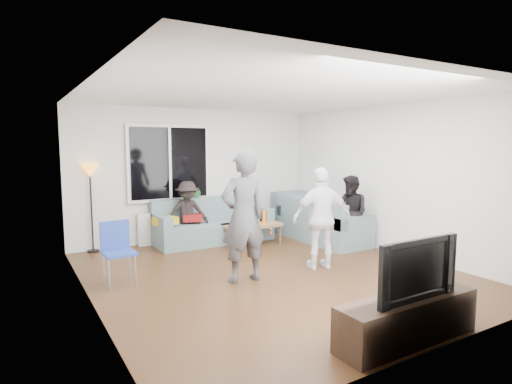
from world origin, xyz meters
TOP-DOWN VIEW (x-y plane):
  - floor at (0.00, 0.00)m, footprint 5.00×5.50m
  - ceiling at (0.00, 0.00)m, footprint 5.00×5.50m
  - wall_back at (0.00, 2.77)m, footprint 5.00×0.04m
  - wall_front at (0.00, -2.77)m, footprint 5.00×0.04m
  - wall_left at (-2.52, 0.00)m, footprint 0.04×5.50m
  - wall_right at (2.52, 0.00)m, footprint 0.04×5.50m
  - window_frame at (-0.60, 2.69)m, footprint 1.62×0.06m
  - window_glass at (-0.60, 2.65)m, footprint 1.50×0.02m
  - window_mullion at (-0.60, 2.64)m, footprint 0.05×0.03m
  - radiator at (-0.60, 2.65)m, footprint 1.30×0.12m
  - potted_plant at (-0.10, 2.62)m, footprint 0.26×0.23m
  - vase at (-0.81, 2.62)m, footprint 0.15×0.15m
  - sofa_back_section at (0.13, 2.27)m, footprint 2.30×0.85m
  - sofa_right_section at (2.02, 1.25)m, footprint 2.00×0.85m
  - sofa_corner at (2.16, 2.27)m, footprint 0.85×0.85m
  - cushion_yellow at (-0.85, 2.25)m, footprint 0.46×0.41m
  - cushion_red at (-0.28, 2.33)m, footprint 0.44×0.41m
  - coffee_table at (0.67, 1.74)m, footprint 1.12×0.64m
  - pitcher at (0.67, 1.81)m, footprint 0.17×0.17m
  - side_chair at (-2.05, 0.61)m, footprint 0.42×0.42m
  - floor_lamp at (-2.05, 2.67)m, footprint 0.32×0.32m
  - player_left at (-0.52, -0.11)m, footprint 0.68×0.46m
  - player_right at (0.80, -0.19)m, footprint 0.99×0.65m
  - spectator_right at (2.02, 0.46)m, footprint 0.54×0.68m
  - spectator_back at (-0.40, 2.30)m, footprint 0.86×0.59m
  - tv_console at (-0.04, -2.50)m, footprint 1.60×0.40m
  - television at (-0.04, -2.50)m, footprint 1.03×0.13m
  - bottle_d at (0.89, 1.61)m, footprint 0.07×0.07m
  - bottle_e at (0.99, 1.85)m, footprint 0.07×0.07m
  - bottle_a at (0.41, 1.83)m, footprint 0.07×0.07m
  - bottle_b at (0.60, 1.66)m, footprint 0.08×0.08m

SIDE VIEW (x-z plane):
  - floor at x=0.00m, z-range -0.04..0.00m
  - coffee_table at x=0.67m, z-range 0.00..0.40m
  - tv_console at x=-0.04m, z-range 0.00..0.44m
  - radiator at x=-0.60m, z-range 0.00..0.62m
  - sofa_back_section at x=0.13m, z-range 0.00..0.85m
  - sofa_right_section at x=2.02m, z-range 0.00..0.85m
  - sofa_corner at x=2.16m, z-range 0.00..0.85m
  - side_chair at x=-2.05m, z-range 0.00..0.86m
  - pitcher at x=0.67m, z-range 0.40..0.57m
  - bottle_e at x=0.99m, z-range 0.40..0.59m
  - bottle_a at x=0.41m, z-range 0.40..0.60m
  - bottle_b at x=0.60m, z-range 0.40..0.61m
  - cushion_yellow at x=-0.85m, z-range 0.44..0.58m
  - cushion_red at x=-0.28m, z-range 0.45..0.57m
  - bottle_d at x=0.89m, z-range 0.40..0.66m
  - spectator_back at x=-0.40m, z-range 0.00..1.22m
  - spectator_right at x=2.02m, z-range 0.00..1.35m
  - vase at x=-0.81m, z-range 0.62..0.77m
  - television at x=-0.04m, z-range 0.44..1.03m
  - floor_lamp at x=-2.05m, z-range 0.00..1.56m
  - player_right at x=0.80m, z-range 0.00..1.56m
  - potted_plant at x=-0.10m, z-range 0.62..1.00m
  - player_left at x=-0.52m, z-range 0.00..1.83m
  - wall_back at x=0.00m, z-range 0.00..2.60m
  - wall_front at x=0.00m, z-range 0.00..2.60m
  - wall_left at x=-2.52m, z-range 0.00..2.60m
  - wall_right at x=2.52m, z-range 0.00..2.60m
  - window_frame at x=-0.60m, z-range 0.81..2.29m
  - window_glass at x=-0.60m, z-range 0.88..2.23m
  - window_mullion at x=-0.60m, z-range 0.88..2.23m
  - ceiling at x=0.00m, z-range 2.60..2.64m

